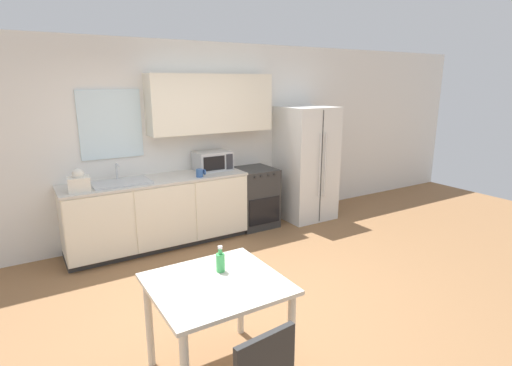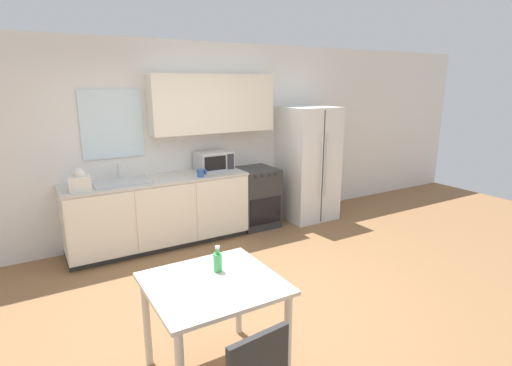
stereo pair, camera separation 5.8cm
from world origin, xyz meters
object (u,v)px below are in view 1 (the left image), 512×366
dining_table (217,297)px  drink_bottle (220,262)px  oven_range (254,197)px  coffee_mug (200,173)px  refrigerator (306,163)px  microwave (213,161)px

dining_table → drink_bottle: (0.10, 0.13, 0.20)m
oven_range → coffee_mug: coffee_mug is taller
oven_range → refrigerator: 1.03m
microwave → dining_table: 3.05m
refrigerator → drink_bottle: bearing=-138.3°
microwave → drink_bottle: size_ratio=2.45×
drink_bottle → dining_table: bearing=-127.3°
refrigerator → microwave: 1.57m
oven_range → refrigerator: refrigerator is taller
oven_range → refrigerator: bearing=-4.6°
refrigerator → drink_bottle: 3.67m
oven_range → coffee_mug: size_ratio=6.98×
oven_range → microwave: 0.89m
coffee_mug → drink_bottle: (-0.85, -2.31, -0.13)m
coffee_mug → drink_bottle: 2.46m
dining_table → microwave: bearing=64.9°
refrigerator → microwave: refrigerator is taller
refrigerator → drink_bottle: refrigerator is taller
dining_table → drink_bottle: 0.26m
microwave → drink_bottle: microwave is taller
microwave → dining_table: size_ratio=0.54×
refrigerator → drink_bottle: size_ratio=8.82×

